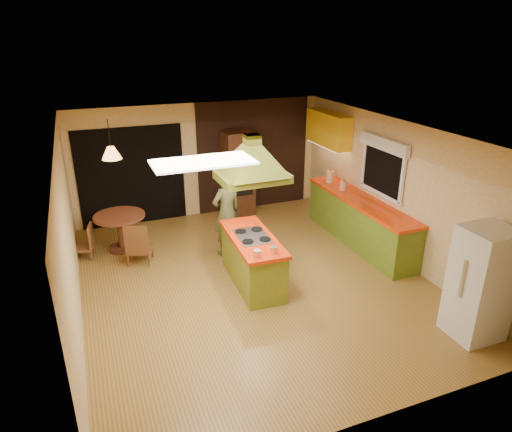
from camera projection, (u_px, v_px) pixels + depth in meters
name	position (u px, v px, depth m)	size (l,w,h in m)	color
ground	(254.00, 280.00, 7.72)	(6.50, 6.50, 0.00)	olive
room_walls	(254.00, 211.00, 7.24)	(5.50, 6.50, 6.50)	beige
ceiling_plane	(253.00, 133.00, 6.77)	(6.50, 6.50, 0.00)	silver
brick_panel	(254.00, 155.00, 10.45)	(2.64, 0.03, 2.50)	#381E14
nook_opening	(132.00, 177.00, 9.59)	(2.20, 0.03, 2.10)	black
right_counter	(359.00, 221.00, 8.89)	(0.62, 3.05, 0.92)	olive
upper_cabinets	(328.00, 129.00, 9.74)	(0.34, 1.40, 0.70)	yellow
window_right	(383.00, 157.00, 8.30)	(0.12, 1.35, 1.06)	black
fluor_panel	(203.00, 162.00, 5.37)	(1.20, 0.60, 0.03)	white
kitchen_island	(253.00, 260.00, 7.48)	(0.75, 1.71, 0.86)	olive
range_hood	(252.00, 151.00, 6.79)	(1.05, 0.76, 0.79)	#5F6419
man	(227.00, 213.00, 8.34)	(0.60, 0.39, 1.64)	#484D28
refrigerator	(481.00, 284.00, 6.07)	(0.66, 0.62, 1.59)	silver
wall_oven	(238.00, 173.00, 10.15)	(0.65, 0.63, 1.90)	#4E2A19
dining_table	(120.00, 225.00, 8.61)	(0.95, 0.95, 0.71)	brown
chair_left	(83.00, 242.00, 8.35)	(0.36, 0.36, 0.65)	brown
chair_near	(139.00, 242.00, 8.17)	(0.43, 0.43, 0.79)	brown
pendant_lamp	(111.00, 153.00, 8.07)	(0.35, 0.35, 0.22)	#FF9E3F
canister_large	(330.00, 177.00, 9.62)	(0.16, 0.16, 0.24)	beige
canister_medium	(343.00, 185.00, 9.17)	(0.14, 0.14, 0.20)	beige
canister_small	(343.00, 187.00, 9.18)	(0.11, 0.11, 0.15)	beige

